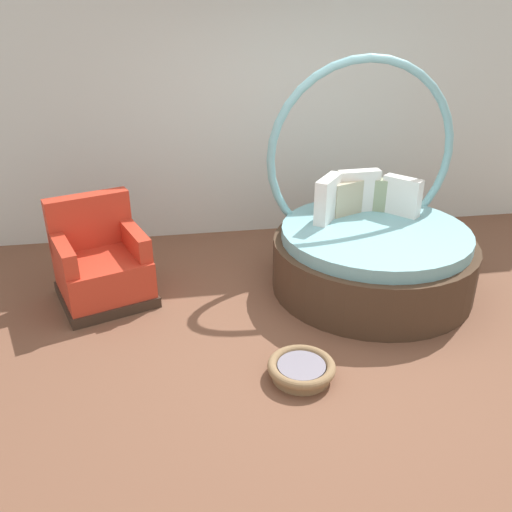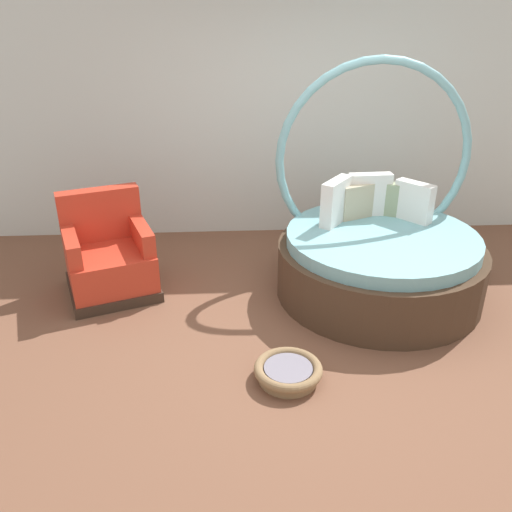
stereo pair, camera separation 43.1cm
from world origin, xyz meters
name	(u,v)px [view 2 (the right image)]	position (x,y,z in m)	size (l,w,h in m)	color
ground_plane	(310,340)	(0.00, 0.00, -0.01)	(8.00, 8.00, 0.02)	brown
back_wall	(284,113)	(0.00, 2.39, 1.40)	(8.00, 0.12, 2.79)	silver
round_daybed	(378,251)	(0.75, 0.80, 0.42)	(1.91, 1.91, 2.12)	#473323
red_armchair	(109,258)	(-1.80, 0.96, 0.33)	(1.02, 1.02, 0.94)	#38281E
pet_basket	(288,372)	(-0.24, -0.51, 0.07)	(0.51, 0.51, 0.13)	#8E704C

